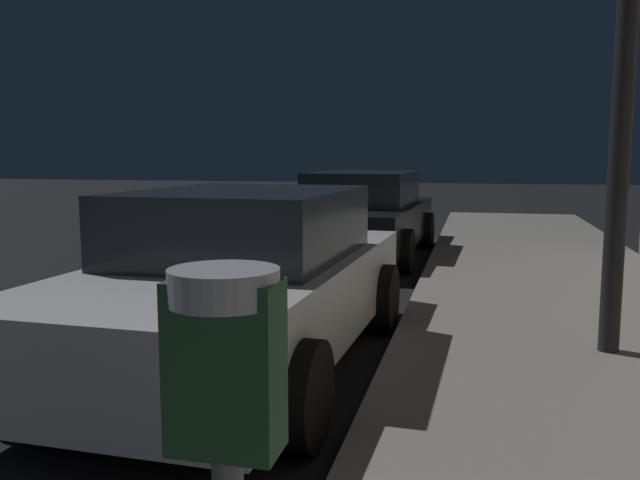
{
  "coord_description": "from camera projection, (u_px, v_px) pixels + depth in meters",
  "views": [
    {
      "loc": [
        4.67,
        -0.2,
        1.71
      ],
      "look_at": [
        3.96,
        2.77,
        1.31
      ],
      "focal_mm": 36.84,
      "sensor_mm": 36.0,
      "label": 1
    }
  ],
  "objects": [
    {
      "name": "car_silver",
      "position": [
        242.0,
        280.0,
        5.29
      ],
      "size": [
        2.18,
        4.39,
        1.43
      ],
      "color": "#B7B7BF",
      "rests_on": "ground"
    },
    {
      "name": "parking_meter",
      "position": [
        227.0,
        457.0,
        1.14
      ],
      "size": [
        0.19,
        0.19,
        1.37
      ],
      "color": "#59595B",
      "rests_on": "sidewalk"
    },
    {
      "name": "car_black",
      "position": [
        363.0,
        215.0,
        10.91
      ],
      "size": [
        2.14,
        4.49,
        1.43
      ],
      "color": "black",
      "rests_on": "ground"
    }
  ]
}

